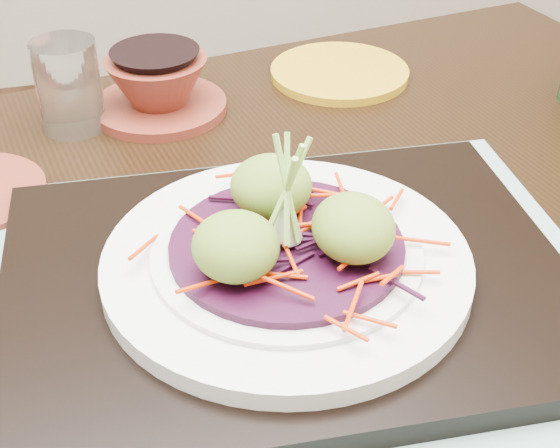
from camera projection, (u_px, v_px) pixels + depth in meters
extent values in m
cube|color=black|center=(251.00, 271.00, 0.69)|extent=(1.34, 1.00, 0.04)
cube|color=black|center=(473.00, 241.00, 1.36)|extent=(0.07, 0.07, 0.72)
cube|color=gray|center=(286.00, 292.00, 0.63)|extent=(0.54, 0.43, 0.00)
cube|color=black|center=(286.00, 280.00, 0.62)|extent=(0.46, 0.36, 0.02)
cylinder|color=silver|center=(287.00, 263.00, 0.61)|extent=(0.29, 0.29, 0.02)
cylinder|color=silver|center=(287.00, 253.00, 0.60)|extent=(0.21, 0.21, 0.01)
cylinder|color=#320A20|center=(287.00, 246.00, 0.60)|extent=(0.18, 0.18, 0.01)
ellipsoid|color=olive|center=(236.00, 247.00, 0.56)|extent=(0.07, 0.07, 0.05)
ellipsoid|color=olive|center=(353.00, 228.00, 0.58)|extent=(0.07, 0.07, 0.05)
ellipsoid|color=olive|center=(271.00, 186.00, 0.62)|extent=(0.07, 0.07, 0.05)
cylinder|color=white|center=(69.00, 86.00, 0.83)|extent=(0.08, 0.08, 0.10)
cylinder|color=maroon|center=(160.00, 106.00, 0.89)|extent=(0.18, 0.18, 0.01)
cylinder|color=#B18413|center=(340.00, 72.00, 0.96)|extent=(0.17, 0.17, 0.01)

